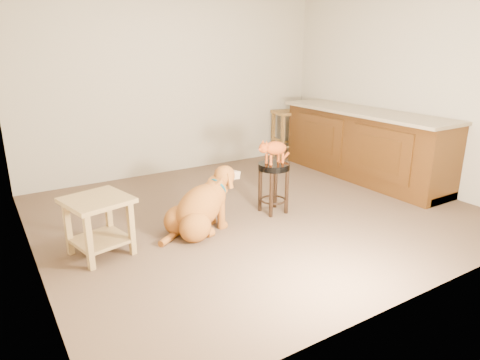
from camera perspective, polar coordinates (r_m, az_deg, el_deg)
floor at (r=4.76m, az=2.31°, el=-4.26°), size 4.50×4.00×0.01m
room_shell at (r=4.42m, az=2.58°, el=16.36°), size 4.54×4.04×2.62m
cabinet_run at (r=6.09m, az=16.07°, el=4.30°), size 0.70×2.56×0.94m
padded_stool at (r=4.64m, az=4.51°, el=0.30°), size 0.34×0.34×0.56m
wood_stool at (r=6.95m, az=6.30°, el=6.13°), size 0.48×0.48×0.76m
side_table at (r=3.90m, az=-18.35°, el=-4.79°), size 0.61×0.61×0.53m
golden_retriever at (r=4.20m, az=-5.35°, el=-3.81°), size 1.02×0.57×0.66m
tabby_kitten at (r=4.55m, az=4.48°, el=4.15°), size 0.47×0.17×0.29m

